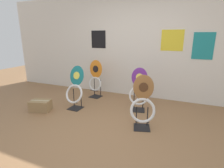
{
  "coord_description": "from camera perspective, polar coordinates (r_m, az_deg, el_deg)",
  "views": [
    {
      "loc": [
        1.13,
        -2.28,
        1.56
      ],
      "look_at": [
        -0.29,
        1.09,
        0.55
      ],
      "focal_mm": 28.0,
      "sensor_mm": 36.0,
      "label": 1
    }
  ],
  "objects": [
    {
      "name": "ground_plane",
      "position": [
        2.98,
        -3.2,
        -16.11
      ],
      "size": [
        14.0,
        14.0,
        0.0
      ],
      "primitive_type": "plane",
      "color": "#8E6642"
    },
    {
      "name": "wall_back",
      "position": [
        4.56,
        8.61,
        12.0
      ],
      "size": [
        8.0,
        0.07,
        2.6
      ],
      "color": "silver",
      "rests_on": "ground_plane"
    },
    {
      "name": "toilet_seat_display_teal_sax",
      "position": [
        3.88,
        -12.0,
        -1.89
      ],
      "size": [
        0.43,
        0.33,
        0.94
      ],
      "color": "black",
      "rests_on": "ground_plane"
    },
    {
      "name": "toilet_seat_display_purple_note",
      "position": [
        3.76,
        8.78,
        -2.19
      ],
      "size": [
        0.45,
        0.39,
        0.91
      ],
      "color": "black",
      "rests_on": "ground_plane"
    },
    {
      "name": "toilet_seat_display_woodgrain",
      "position": [
        3.03,
        10.02,
        -6.89
      ],
      "size": [
        0.46,
        0.35,
        0.94
      ],
      "color": "black",
      "rests_on": "ground_plane"
    },
    {
      "name": "toilet_seat_display_orange_sun",
      "position": [
        4.54,
        -5.43,
        1.49
      ],
      "size": [
        0.39,
        0.31,
        0.97
      ],
      "color": "black",
      "rests_on": "ground_plane"
    },
    {
      "name": "storage_box",
      "position": [
        4.07,
        -22.3,
        -6.53
      ],
      "size": [
        0.48,
        0.38,
        0.23
      ],
      "color": "#93754C",
      "rests_on": "ground_plane"
    }
  ]
}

